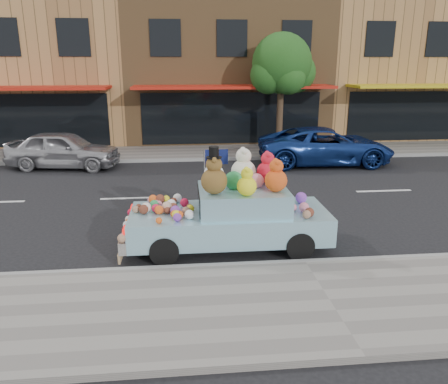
{
  "coord_description": "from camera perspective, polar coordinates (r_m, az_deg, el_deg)",
  "views": [
    {
      "loc": [
        -2.42,
        -12.84,
        3.96
      ],
      "look_at": [
        -1.52,
        -3.78,
        1.25
      ],
      "focal_mm": 35.0,
      "sensor_mm": 36.0,
      "label": 1
    }
  ],
  "objects": [
    {
      "name": "street_tree",
      "position": [
        19.89,
        7.56,
        15.69
      ],
      "size": [
        3.0,
        2.7,
        5.22
      ],
      "color": "#38281C",
      "rests_on": "ground"
    },
    {
      "name": "storefront_mid",
      "position": [
        24.93,
        -0.08,
        15.87
      ],
      "size": [
        10.0,
        9.8,
        7.3
      ],
      "color": "olive",
      "rests_on": "ground"
    },
    {
      "name": "storefront_left",
      "position": [
        25.94,
        -23.43,
        14.59
      ],
      "size": [
        10.0,
        9.8,
        7.3
      ],
      "color": "#A87946",
      "rests_on": "ground"
    },
    {
      "name": "near_sidewalk",
      "position": [
        7.82,
        13.57,
        -13.84
      ],
      "size": [
        60.0,
        3.0,
        0.12
      ],
      "primitive_type": "cube",
      "color": "gray",
      "rests_on": "ground"
    },
    {
      "name": "far_kerb",
      "position": [
        18.42,
        2.04,
        4.37
      ],
      "size": [
        60.0,
        0.12,
        0.13
      ],
      "primitive_type": "cube",
      "color": "gray",
      "rests_on": "ground"
    },
    {
      "name": "far_sidewalk",
      "position": [
        19.87,
        1.46,
        5.27
      ],
      "size": [
        60.0,
        3.0,
        0.12
      ],
      "primitive_type": "cube",
      "color": "gray",
      "rests_on": "ground"
    },
    {
      "name": "ground",
      "position": [
        13.65,
        4.81,
        -0.34
      ],
      "size": [
        120.0,
        120.0,
        0.0
      ],
      "primitive_type": "plane",
      "color": "black",
      "rests_on": "ground"
    },
    {
      "name": "near_kerb",
      "position": [
        9.08,
        10.51,
        -9.12
      ],
      "size": [
        60.0,
        0.12,
        0.13
      ],
      "primitive_type": "cube",
      "color": "gray",
      "rests_on": "ground"
    },
    {
      "name": "car_blue",
      "position": [
        18.04,
        13.11,
        5.88
      ],
      "size": [
        5.41,
        2.65,
        1.48
      ],
      "primitive_type": "imported",
      "rotation": [
        0.0,
        0.0,
        1.53
      ],
      "color": "navy",
      "rests_on": "ground"
    },
    {
      "name": "art_car",
      "position": [
        9.56,
        0.87,
        -2.66
      ],
      "size": [
        4.5,
        1.8,
        2.34
      ],
      "rotation": [
        0.0,
        0.0,
        -0.01
      ],
      "color": "black",
      "rests_on": "ground"
    },
    {
      "name": "storefront_right",
      "position": [
        27.74,
        21.71,
        14.82
      ],
      "size": [
        10.0,
        9.8,
        7.3
      ],
      "color": "#A87946",
      "rests_on": "ground"
    },
    {
      "name": "car_silver",
      "position": [
        18.01,
        -20.24,
        5.22
      ],
      "size": [
        4.45,
        2.32,
        1.45
      ],
      "primitive_type": "imported",
      "rotation": [
        0.0,
        0.0,
        1.42
      ],
      "color": "#A9A8AD",
      "rests_on": "ground"
    }
  ]
}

